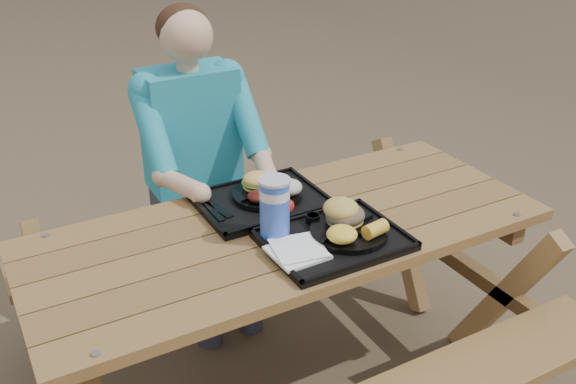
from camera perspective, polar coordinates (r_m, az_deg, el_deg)
picnic_table at (r=2.44m, az=0.00°, el=-10.62°), size 1.80×1.49×0.75m
tray_near at (r=2.13m, az=4.09°, el=-4.34°), size 0.45×0.35×0.02m
tray_far at (r=2.36m, az=-2.39°, el=-0.89°), size 0.45×0.35×0.02m
plate_near at (r=2.14m, az=5.42°, el=-3.56°), size 0.26×0.26×0.02m
plate_far at (r=2.37m, az=-1.86°, el=-0.20°), size 0.26×0.26×0.02m
napkin_stack at (r=2.03m, az=0.82°, el=-5.30°), size 0.17×0.17×0.02m
soda_cup at (r=2.08m, az=-1.20°, el=-1.54°), size 0.10×0.10×0.20m
condiment_bbq at (r=2.20m, az=2.23°, el=-2.38°), size 0.05×0.05×0.03m
condiment_mustard at (r=2.23m, az=3.89°, el=-1.93°), size 0.06×0.06×0.03m
sandwich at (r=2.14m, az=5.12°, el=-1.14°), size 0.13×0.13×0.13m
mac_cheese at (r=2.06m, az=4.82°, el=-3.76°), size 0.10×0.10×0.05m
corn_cob at (r=2.10m, az=7.77°, el=-3.29°), size 0.09×0.09×0.05m
cutlery_far at (r=2.30m, az=-6.25°, el=-1.47°), size 0.05×0.16×0.01m
burger at (r=2.38m, az=-2.82°, el=1.40°), size 0.10×0.10×0.09m
baked_beans at (r=2.29m, az=-2.62°, el=-0.38°), size 0.08×0.08×0.04m
potato_salad at (r=2.33m, az=0.05°, el=0.43°), size 0.10×0.10×0.06m
diner at (r=2.83m, az=-8.18°, el=1.12°), size 0.48×0.84×1.28m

